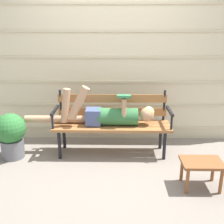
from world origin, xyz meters
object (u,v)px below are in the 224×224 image
reclining_person (106,114)px  potted_plant (11,134)px  footstool (202,166)px  park_bench (112,120)px

reclining_person → potted_plant: 1.28m
footstool → potted_plant: 2.41m
footstool → reclining_person: bearing=143.0°
park_bench → reclining_person: reclining_person is taller
park_bench → potted_plant: size_ratio=2.56×
reclining_person → potted_plant: reclining_person is taller
potted_plant → park_bench: bearing=8.7°
potted_plant → footstool: bearing=-16.1°
park_bench → footstool: (0.98, -0.87, -0.22)m
park_bench → potted_plant: bearing=-171.3°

